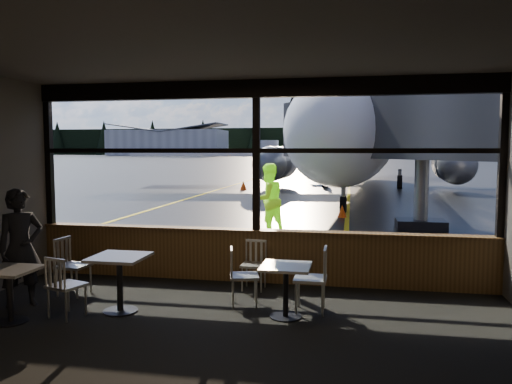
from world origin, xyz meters
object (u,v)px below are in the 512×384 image
(chair_mid_w, at_px, (74,266))
(passenger, at_px, (21,248))
(chair_near_w, at_px, (244,277))
(cafe_table_near, at_px, (286,292))
(cone_wing, at_px, (243,185))
(cafe_table_mid, at_px, (120,284))
(jet_bridge, at_px, (427,154))
(chair_near_e, at_px, (310,279))
(chair_near_n, at_px, (254,266))
(ground_crew, at_px, (268,200))
(chair_mid_s, at_px, (67,286))
(airliner, at_px, (362,98))
(cone_nose, at_px, (342,211))
(cafe_table_left, at_px, (10,296))

(chair_mid_w, bearing_deg, passenger, -26.52)
(chair_near_w, bearing_deg, passenger, -92.66)
(cafe_table_near, bearing_deg, cone_wing, 103.80)
(cafe_table_near, bearing_deg, cafe_table_mid, -174.94)
(jet_bridge, xyz_separation_m, cone_wing, (-8.09, 14.07, -1.95))
(chair_near_e, xyz_separation_m, chair_near_w, (-0.99, 0.12, -0.04))
(chair_near_n, relative_size, cone_wing, 1.53)
(jet_bridge, xyz_separation_m, chair_near_e, (-2.54, -6.97, -1.74))
(chair_near_e, bearing_deg, passenger, 97.29)
(chair_mid_w, relative_size, ground_crew, 0.48)
(cafe_table_near, relative_size, chair_mid_s, 0.84)
(cafe_table_mid, distance_m, chair_near_n, 2.22)
(jet_bridge, distance_m, cafe_table_near, 8.03)
(airliner, bearing_deg, ground_crew, -95.12)
(chair_near_e, bearing_deg, cone_wing, 14.65)
(chair_near_e, bearing_deg, chair_mid_s, 104.40)
(chair_mid_w, bearing_deg, cafe_table_mid, 64.70)
(cone_nose, bearing_deg, cafe_table_left, -109.99)
(cafe_table_left, distance_m, chair_mid_w, 1.35)
(chair_mid_s, height_order, cone_nose, chair_mid_s)
(cafe_table_left, relative_size, cone_wing, 1.38)
(ground_crew, bearing_deg, chair_near_w, 51.23)
(jet_bridge, height_order, chair_near_n, jet_bridge)
(cafe_table_near, bearing_deg, cafe_table_left, -166.10)
(chair_mid_s, relative_size, passenger, 0.50)
(chair_near_e, distance_m, ground_crew, 6.46)
(airliner, distance_m, chair_near_e, 23.73)
(chair_near_e, xyz_separation_m, chair_mid_s, (-3.28, -0.85, -0.04))
(airliner, distance_m, chair_mid_w, 24.07)
(cafe_table_mid, height_order, passenger, passenger)
(cone_nose, bearing_deg, chair_near_w, -97.02)
(cafe_table_near, height_order, ground_crew, ground_crew)
(chair_near_e, height_order, chair_mid_w, chair_near_e)
(cafe_table_near, xyz_separation_m, cone_nose, (0.57, 10.57, -0.15))
(chair_near_n, xyz_separation_m, ground_crew, (-0.64, 5.27, 0.57))
(cafe_table_near, distance_m, chair_near_w, 0.80)
(airliner, bearing_deg, cafe_table_left, -97.48)
(cafe_table_mid, xyz_separation_m, chair_mid_w, (-1.11, 0.65, 0.05))
(ground_crew, bearing_deg, jet_bridge, 145.00)
(chair_mid_w, relative_size, cone_nose, 2.12)
(ground_crew, bearing_deg, chair_mid_w, 25.83)
(cafe_table_mid, height_order, cafe_table_left, cafe_table_mid)
(cafe_table_left, xyz_separation_m, passenger, (-0.29, 0.65, 0.51))
(ground_crew, bearing_deg, airliner, -144.26)
(cafe_table_left, height_order, chair_near_e, chair_near_e)
(cafe_table_near, distance_m, chair_mid_w, 3.49)
(chair_near_w, xyz_separation_m, cone_nose, (1.25, 10.15, -0.22))
(chair_near_n, distance_m, cone_nose, 9.39)
(cafe_table_mid, xyz_separation_m, cone_wing, (-2.89, 21.56, -0.14))
(airliner, height_order, cafe_table_near, airliner)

